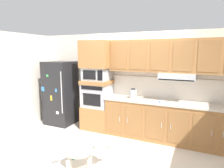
# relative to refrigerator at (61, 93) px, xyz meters

# --- Properties ---
(ground_plane) EXTENTS (9.60, 9.60, 0.00)m
(ground_plane) POSITION_rel_refrigerator_xyz_m (2.04, -0.68, -0.88)
(ground_plane) COLOR beige
(back_kitchen_wall) EXTENTS (6.20, 0.12, 2.50)m
(back_kitchen_wall) POSITION_rel_refrigerator_xyz_m (2.04, 0.43, 0.37)
(back_kitchen_wall) COLOR beige
(back_kitchen_wall) RESTS_ON ground
(side_panel_left) EXTENTS (0.12, 7.10, 2.50)m
(side_panel_left) POSITION_rel_refrigerator_xyz_m (-0.76, -0.68, 0.37)
(side_panel_left) COLOR beige
(side_panel_left) RESTS_ON ground
(refrigerator) EXTENTS (0.76, 0.73, 1.76)m
(refrigerator) POSITION_rel_refrigerator_xyz_m (0.00, 0.00, 0.00)
(refrigerator) COLOR black
(refrigerator) RESTS_ON ground
(oven_base_cabinet) EXTENTS (0.74, 0.62, 0.60)m
(oven_base_cabinet) POSITION_rel_refrigerator_xyz_m (1.14, 0.07, -0.58)
(oven_base_cabinet) COLOR #996638
(oven_base_cabinet) RESTS_ON ground
(built_in_oven) EXTENTS (0.70, 0.62, 0.60)m
(built_in_oven) POSITION_rel_refrigerator_xyz_m (1.14, 0.07, 0.02)
(built_in_oven) COLOR #A8AAAF
(built_in_oven) RESTS_ON oven_base_cabinet
(appliance_mid_shelf) EXTENTS (0.74, 0.62, 0.10)m
(appliance_mid_shelf) POSITION_rel_refrigerator_xyz_m (1.14, 0.07, 0.37)
(appliance_mid_shelf) COLOR #996638
(appliance_mid_shelf) RESTS_ON built_in_oven
(microwave) EXTENTS (0.64, 0.54, 0.32)m
(microwave) POSITION_rel_refrigerator_xyz_m (1.14, 0.07, 0.58)
(microwave) COLOR #A8AAAF
(microwave) RESTS_ON appliance_mid_shelf
(appliance_upper_cabinet) EXTENTS (0.74, 0.62, 0.68)m
(appliance_upper_cabinet) POSITION_rel_refrigerator_xyz_m (1.14, 0.07, 1.08)
(appliance_upper_cabinet) COLOR #996638
(appliance_upper_cabinet) RESTS_ON microwave
(lower_cabinet_run) EXTENTS (2.92, 0.63, 0.88)m
(lower_cabinet_run) POSITION_rel_refrigerator_xyz_m (2.97, 0.07, -0.44)
(lower_cabinet_run) COLOR #996638
(lower_cabinet_run) RESTS_ON ground
(countertop_slab) EXTENTS (2.96, 0.64, 0.04)m
(countertop_slab) POSITION_rel_refrigerator_xyz_m (2.97, 0.07, 0.02)
(countertop_slab) COLOR #BCB2A3
(countertop_slab) RESTS_ON lower_cabinet_run
(backsplash_panel) EXTENTS (2.96, 0.02, 0.50)m
(backsplash_panel) POSITION_rel_refrigerator_xyz_m (2.97, 0.36, 0.29)
(backsplash_panel) COLOR silver
(backsplash_panel) RESTS_ON countertop_slab
(upper_cabinet_with_hood) EXTENTS (2.92, 0.48, 0.88)m
(upper_cabinet_with_hood) POSITION_rel_refrigerator_xyz_m (2.98, 0.19, 1.02)
(upper_cabinet_with_hood) COLOR #996638
(upper_cabinet_with_hood) RESTS_ON backsplash_panel
(screwdriver) EXTENTS (0.13, 0.12, 0.03)m
(screwdriver) POSITION_rel_refrigerator_xyz_m (2.80, -0.07, 0.05)
(screwdriver) COLOR blue
(screwdriver) RESTS_ON countertop_slab
(electric_kettle) EXTENTS (0.17, 0.17, 0.24)m
(electric_kettle) POSITION_rel_refrigerator_xyz_m (2.14, 0.02, 0.15)
(electric_kettle) COLOR #A8AAAF
(electric_kettle) RESTS_ON countertop_slab
(dog) EXTENTS (0.91, 0.56, 0.63)m
(dog) POSITION_rel_refrigerator_xyz_m (1.86, -1.73, -0.49)
(dog) COLOR beige
(dog) RESTS_ON ground
(dog_food_bowl) EXTENTS (0.20, 0.20, 0.06)m
(dog_food_bowl) POSITION_rel_refrigerator_xyz_m (1.43, -1.44, -0.85)
(dog_food_bowl) COLOR #267F66
(dog_food_bowl) RESTS_ON ground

